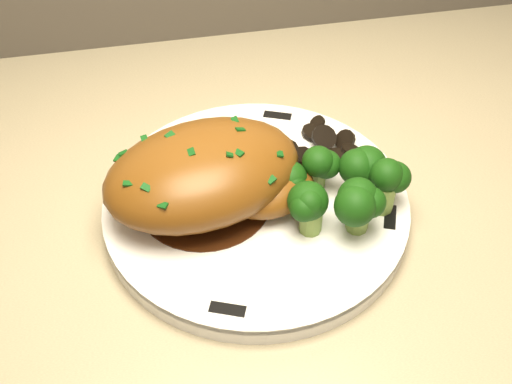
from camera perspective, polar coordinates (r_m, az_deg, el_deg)
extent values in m
cube|color=#4D2E23|center=(1.03, 15.36, -15.90)|extent=(1.87, 0.61, 0.81)
cylinder|color=white|center=(0.60, 0.00, -1.29)|extent=(0.30, 0.30, 0.02)
cube|color=black|center=(0.68, 1.92, 6.79)|extent=(0.03, 0.02, 0.00)
cube|color=black|center=(0.62, -11.23, 0.91)|extent=(0.02, 0.03, 0.00)
cube|color=black|center=(0.52, -2.55, -10.39)|extent=(0.03, 0.02, 0.00)
cube|color=black|center=(0.59, 11.83, -2.21)|extent=(0.02, 0.03, 0.00)
cylinder|color=black|center=(0.59, -4.56, -0.73)|extent=(0.12, 0.12, 0.00)
ellipsoid|color=brown|center=(0.57, -4.76, 1.67)|extent=(0.20, 0.16, 0.07)
ellipsoid|color=brown|center=(0.57, 1.22, 0.26)|extent=(0.10, 0.08, 0.04)
cube|color=#0D3F0F|center=(0.54, -10.47, 2.53)|extent=(0.01, 0.01, 0.00)
cube|color=#0D3F0F|center=(0.54, -8.38, 3.53)|extent=(0.01, 0.01, 0.00)
cube|color=#0D3F0F|center=(0.55, -6.26, 4.33)|extent=(0.01, 0.01, 0.00)
cube|color=#0D3F0F|center=(0.55, -4.15, 4.94)|extent=(0.01, 0.01, 0.00)
cube|color=#0D3F0F|center=(0.56, -2.07, 5.38)|extent=(0.01, 0.01, 0.00)
cube|color=#0D3F0F|center=(0.57, -0.04, 5.60)|extent=(0.01, 0.01, 0.00)
cylinder|color=black|center=(0.65, 6.46, 4.24)|extent=(0.02, 0.02, 0.01)
cylinder|color=black|center=(0.65, 5.92, 5.05)|extent=(0.02, 0.02, 0.01)
cylinder|color=black|center=(0.65, 4.87, 5.67)|extent=(0.03, 0.03, 0.01)
cylinder|color=black|center=(0.66, 3.47, 5.31)|extent=(0.02, 0.02, 0.01)
cylinder|color=black|center=(0.65, 2.07, 5.37)|extent=(0.02, 0.02, 0.01)
cylinder|color=black|center=(0.65, 0.87, 5.17)|extent=(0.03, 0.03, 0.02)
cylinder|color=black|center=(0.64, 0.12, 4.09)|extent=(0.03, 0.03, 0.01)
cylinder|color=black|center=(0.63, -0.02, 3.64)|extent=(0.02, 0.02, 0.00)
cylinder|color=black|center=(0.62, 0.50, 3.27)|extent=(0.03, 0.03, 0.02)
cylinder|color=black|center=(0.62, 1.59, 2.39)|extent=(0.03, 0.03, 0.02)
cylinder|color=black|center=(0.62, 3.04, 2.50)|extent=(0.03, 0.03, 0.01)
cylinder|color=black|center=(0.62, 4.54, 2.94)|extent=(0.03, 0.03, 0.02)
cylinder|color=black|center=(0.63, 5.71, 2.93)|extent=(0.04, 0.04, 0.01)
cylinder|color=black|center=(0.64, 6.43, 3.80)|extent=(0.04, 0.04, 0.01)
cylinder|color=olive|center=(0.58, 2.22, 0.21)|extent=(0.02, 0.02, 0.03)
sphere|color=black|center=(0.57, 2.27, 1.46)|extent=(0.03, 0.03, 0.03)
cylinder|color=olive|center=(0.60, 5.26, 1.46)|extent=(0.02, 0.02, 0.03)
sphere|color=black|center=(0.59, 5.37, 2.71)|extent=(0.03, 0.03, 0.03)
cylinder|color=olive|center=(0.59, 8.94, 0.74)|extent=(0.02, 0.02, 0.03)
sphere|color=black|center=(0.58, 9.14, 1.98)|extent=(0.03, 0.03, 0.03)
cylinder|color=olive|center=(0.56, 4.89, -2.49)|extent=(0.02, 0.02, 0.03)
sphere|color=black|center=(0.55, 5.00, -1.25)|extent=(0.03, 0.03, 0.03)
cylinder|color=olive|center=(0.57, 9.04, -2.31)|extent=(0.02, 0.02, 0.03)
sphere|color=black|center=(0.55, 9.25, -1.07)|extent=(0.03, 0.03, 0.03)
cylinder|color=olive|center=(0.59, 11.24, -0.63)|extent=(0.02, 0.02, 0.03)
sphere|color=black|center=(0.57, 11.49, 0.60)|extent=(0.03, 0.03, 0.03)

